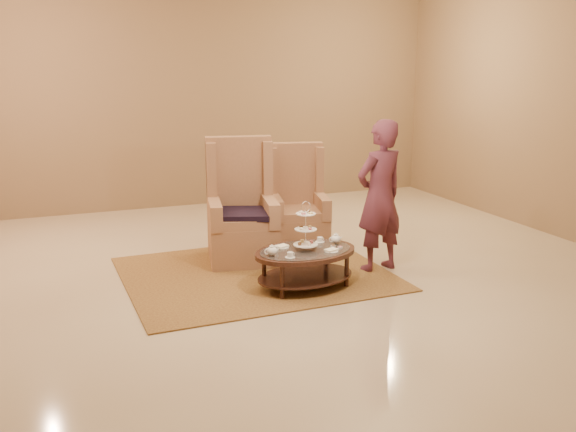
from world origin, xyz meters
name	(u,v)px	position (x,y,z in m)	size (l,w,h in m)	color
ground	(287,281)	(0.00, 0.00, 0.00)	(8.00, 8.00, 0.00)	beige
ceiling	(287,281)	(0.00, 0.00, 0.00)	(8.00, 8.00, 0.02)	white
wall_back	(195,95)	(0.00, 4.00, 1.75)	(8.00, 0.04, 3.50)	#896B4B
rug	(255,274)	(-0.25, 0.35, 0.01)	(2.85, 2.39, 0.01)	olive
tea_table	(305,257)	(0.11, -0.24, 0.33)	(1.18, 0.89, 0.92)	black
armchair_left	(242,219)	(-0.21, 0.94, 0.48)	(0.91, 0.93, 1.43)	#A06E4B
armchair_right	(297,213)	(0.60, 1.20, 0.43)	(0.84, 0.86, 1.29)	#A06E4B
person	(380,196)	(1.09, 0.01, 0.84)	(0.69, 0.53, 1.69)	#542431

